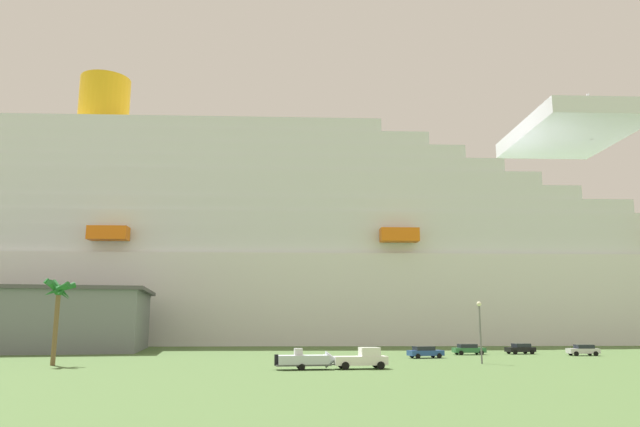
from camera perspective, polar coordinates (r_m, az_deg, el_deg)
ground_plane at (r=101.47m, az=-2.14°, el=-13.35°), size 600.00×600.00×0.00m
cruise_ship at (r=137.75m, az=-7.40°, el=-4.14°), size 304.22×54.24×68.00m
terminal_building at (r=111.42m, az=-28.55°, el=-9.15°), size 47.87×27.64×10.42m
pickup_truck at (r=62.87m, az=4.19°, el=-14.05°), size 5.69×2.49×2.20m
small_boat_on_trailer at (r=61.81m, az=-1.04°, el=-14.20°), size 7.28×2.19×2.15m
palm_tree at (r=73.96m, az=-24.34°, el=-7.44°), size 3.76×3.59×9.82m
street_lamp at (r=72.68m, az=15.45°, el=-10.28°), size 0.56×0.56×7.25m
parked_car_green_wagon at (r=92.18m, az=14.39°, el=-12.79°), size 4.74×2.11×1.58m
parked_car_black_coupe at (r=96.57m, az=19.11°, el=-12.43°), size 4.45×2.46×1.58m
parked_car_silver_sedan at (r=95.10m, az=24.46°, el=-12.11°), size 4.49×2.23×1.58m
parked_car_blue_suv at (r=82.53m, az=10.29°, el=-13.23°), size 5.01×2.68×1.58m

